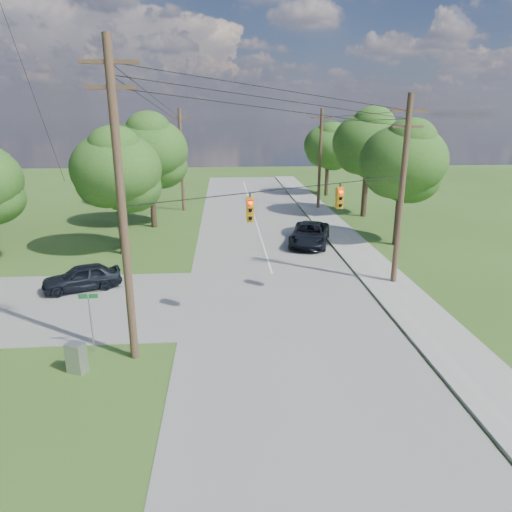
{
  "coord_description": "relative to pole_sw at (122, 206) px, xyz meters",
  "views": [
    {
      "loc": [
        -0.85,
        -16.35,
        9.43
      ],
      "look_at": [
        0.65,
        5.0,
        2.76
      ],
      "focal_mm": 32.0,
      "sensor_mm": 36.0,
      "label": 1
    }
  ],
  "objects": [
    {
      "name": "tree_w_mid",
      "position": [
        -2.4,
        22.6,
        0.35
      ],
      "size": [
        6.4,
        6.4,
        9.22
      ],
      "color": "#422E21",
      "rests_on": "ground"
    },
    {
      "name": "tree_e_mid",
      "position": [
        17.1,
        25.6,
        0.68
      ],
      "size": [
        6.6,
        6.6,
        9.64
      ],
      "color": "#422E21",
      "rests_on": "ground"
    },
    {
      "name": "ground",
      "position": [
        4.6,
        -0.4,
        -6.23
      ],
      "size": [
        140.0,
        140.0,
        0.0
      ],
      "primitive_type": "plane",
      "color": "#33501A",
      "rests_on": "ground"
    },
    {
      "name": "sidewalk_east",
      "position": [
        13.3,
        4.6,
        -6.17
      ],
      "size": [
        2.6,
        100.0,
        0.12
      ],
      "primitive_type": "cube",
      "color": "#A19F96",
      "rests_on": "ground"
    },
    {
      "name": "traffic_signals",
      "position": [
        7.15,
        4.03,
        -0.73
      ],
      "size": [
        4.91,
        3.27,
        1.05
      ],
      "color": "#CD8A0C",
      "rests_on": "ground"
    },
    {
      "name": "main_road",
      "position": [
        6.6,
        4.6,
        -6.21
      ],
      "size": [
        10.0,
        100.0,
        0.03
      ],
      "primitive_type": "cube",
      "color": "gray",
      "rests_on": "ground"
    },
    {
      "name": "car_main_north",
      "position": [
        10.1,
        16.03,
        -5.39
      ],
      "size": [
        4.17,
        6.31,
        1.61
      ],
      "primitive_type": "imported",
      "rotation": [
        0.0,
        0.0,
        -0.28
      ],
      "color": "black",
      "rests_on": "main_road"
    },
    {
      "name": "tree_w_near",
      "position": [
        -3.4,
        14.6,
        -0.3
      ],
      "size": [
        6.0,
        6.0,
        8.4
      ],
      "color": "#422E21",
      "rests_on": "ground"
    },
    {
      "name": "tree_w_far",
      "position": [
        -4.4,
        32.6,
        0.02
      ],
      "size": [
        6.0,
        6.0,
        8.73
      ],
      "color": "#422E21",
      "rests_on": "ground"
    },
    {
      "name": "tree_e_far",
      "position": [
        16.1,
        37.6,
        -0.31
      ],
      "size": [
        5.8,
        5.8,
        8.32
      ],
      "color": "#422E21",
      "rests_on": "ground"
    },
    {
      "name": "pole_north_w",
      "position": [
        -0.4,
        29.6,
        -1.1
      ],
      "size": [
        2.0,
        0.32,
        10.0
      ],
      "color": "brown",
      "rests_on": "ground"
    },
    {
      "name": "tree_e_near",
      "position": [
        16.6,
        15.6,
        0.02
      ],
      "size": [
        6.2,
        6.2,
        8.81
      ],
      "color": "#422E21",
      "rests_on": "ground"
    },
    {
      "name": "pole_north_e",
      "position": [
        13.5,
        29.6,
        -1.1
      ],
      "size": [
        2.0,
        0.32,
        10.0
      ],
      "color": "brown",
      "rests_on": "ground"
    },
    {
      "name": "control_cabinet",
      "position": [
        -1.97,
        -0.97,
        -5.63
      ],
      "size": [
        0.8,
        0.7,
        1.2
      ],
      "primitive_type": "cube",
      "rotation": [
        0.0,
        0.0,
        -0.4
      ],
      "color": "#979A9D",
      "rests_on": "ground"
    },
    {
      "name": "pole_ne",
      "position": [
        13.5,
        7.6,
        -0.76
      ],
      "size": [
        2.0,
        0.32,
        10.5
      ],
      "color": "brown",
      "rests_on": "ground"
    },
    {
      "name": "pole_sw",
      "position": [
        0.0,
        0.0,
        0.0
      ],
      "size": [
        2.0,
        0.32,
        12.0
      ],
      "color": "brown",
      "rests_on": "ground"
    },
    {
      "name": "street_name_sign",
      "position": [
        -1.77,
        0.6,
        -4.58
      ],
      "size": [
        0.77,
        0.06,
        2.57
      ],
      "rotation": [
        0.0,
        0.0,
        0.03
      ],
      "color": "#979A9D",
      "rests_on": "ground"
    },
    {
      "name": "car_cross_dark",
      "position": [
        -4.27,
        7.77,
        -5.48
      ],
      "size": [
        4.52,
        3.08,
        1.43
      ],
      "primitive_type": "imported",
      "rotation": [
        0.0,
        0.0,
        -1.2
      ],
      "color": "black",
      "rests_on": "cross_road"
    },
    {
      "name": "power_lines",
      "position": [
        6.1,
        11.14,
        2.93
      ],
      "size": [
        13.93,
        29.62,
        4.93
      ],
      "color": "black",
      "rests_on": "ground"
    }
  ]
}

